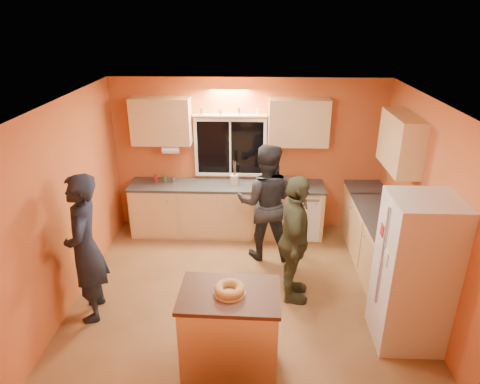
{
  "coord_description": "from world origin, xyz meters",
  "views": [
    {
      "loc": [
        0.12,
        -4.85,
        3.59
      ],
      "look_at": [
        -0.08,
        0.4,
        1.33
      ],
      "focal_mm": 32.0,
      "sensor_mm": 36.0,
      "label": 1
    }
  ],
  "objects_px": {
    "refrigerator": "(414,273)",
    "person_center": "(265,202)",
    "island": "(230,331)",
    "person_right": "(294,241)",
    "person_left": "(85,249)"
  },
  "relations": [
    {
      "from": "person_center",
      "to": "person_right",
      "type": "distance_m",
      "value": 1.13
    },
    {
      "from": "refrigerator",
      "to": "island",
      "type": "xyz_separation_m",
      "value": [
        -2.01,
        -0.54,
        -0.4
      ]
    },
    {
      "from": "island",
      "to": "person_left",
      "type": "bearing_deg",
      "value": 156.14
    },
    {
      "from": "refrigerator",
      "to": "island",
      "type": "distance_m",
      "value": 2.12
    },
    {
      "from": "refrigerator",
      "to": "person_right",
      "type": "height_order",
      "value": "refrigerator"
    },
    {
      "from": "person_left",
      "to": "person_right",
      "type": "distance_m",
      "value": 2.57
    },
    {
      "from": "refrigerator",
      "to": "person_center",
      "type": "xyz_separation_m",
      "value": [
        -1.61,
        1.79,
        0.01
      ]
    },
    {
      "from": "person_center",
      "to": "refrigerator",
      "type": "bearing_deg",
      "value": 134.58
    },
    {
      "from": "island",
      "to": "person_center",
      "type": "height_order",
      "value": "person_center"
    },
    {
      "from": "island",
      "to": "person_right",
      "type": "relative_size",
      "value": 0.59
    },
    {
      "from": "person_left",
      "to": "person_center",
      "type": "xyz_separation_m",
      "value": [
        2.18,
        1.49,
        -0.04
      ]
    },
    {
      "from": "refrigerator",
      "to": "person_center",
      "type": "height_order",
      "value": "person_center"
    },
    {
      "from": "refrigerator",
      "to": "person_center",
      "type": "distance_m",
      "value": 2.41
    },
    {
      "from": "person_center",
      "to": "person_right",
      "type": "bearing_deg",
      "value": 110.84
    },
    {
      "from": "refrigerator",
      "to": "island",
      "type": "height_order",
      "value": "refrigerator"
    }
  ]
}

